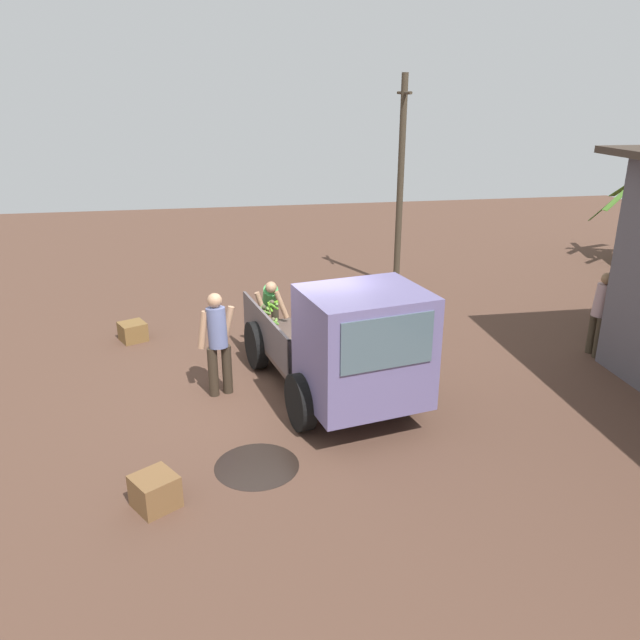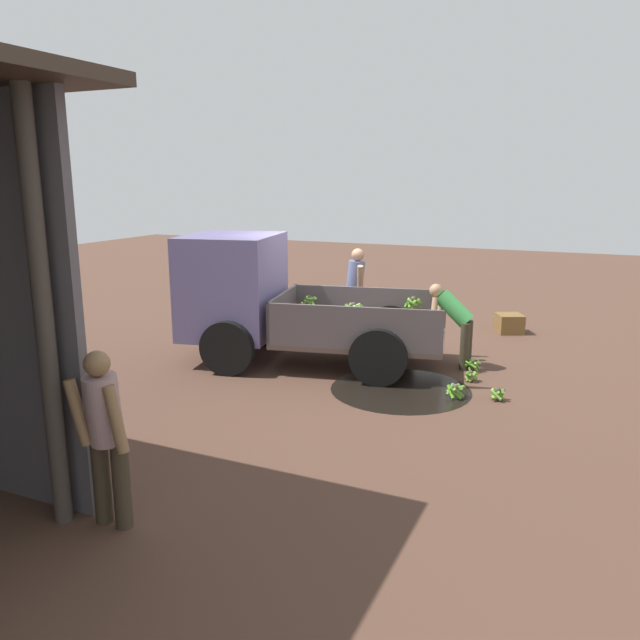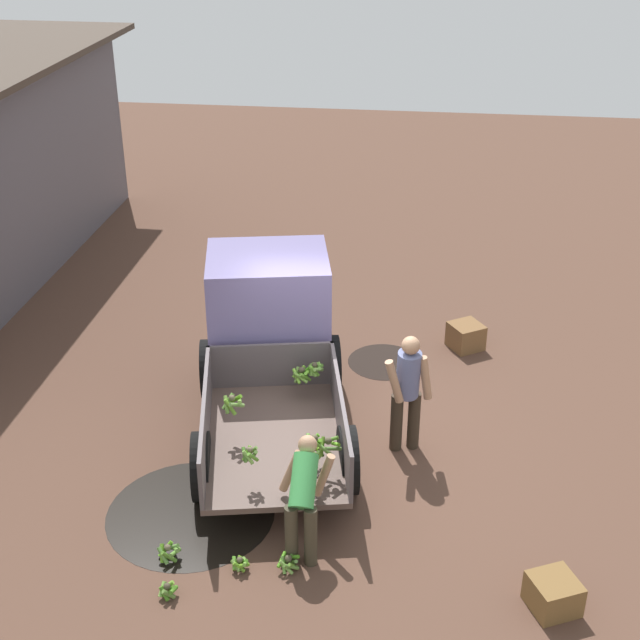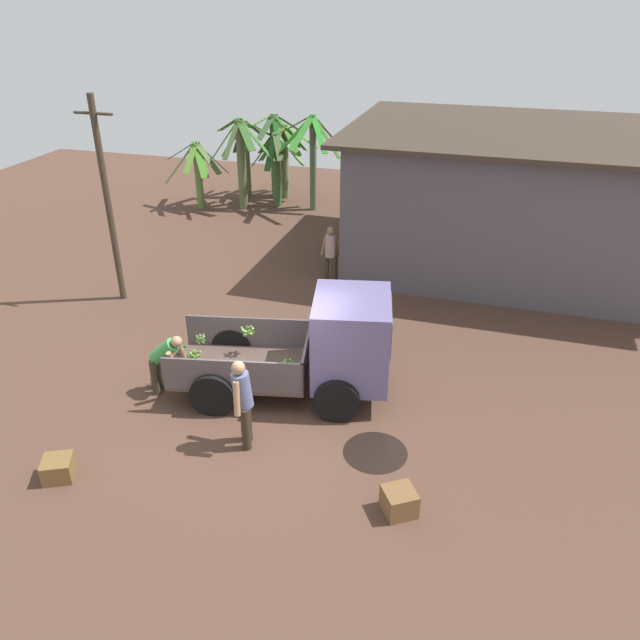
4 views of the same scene
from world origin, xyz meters
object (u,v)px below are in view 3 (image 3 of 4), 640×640
object	(u,v)px
person_worker_loading	(304,495)
wooden_crate_0	(553,594)
banana_bunch_on_ground_1	(288,562)
banana_bunch_on_ground_3	(240,563)
person_foreground_visitor	(408,388)
wooden_crate_1	(466,336)
banana_bunch_on_ground_0	(169,551)
cargo_truck	(270,332)
banana_bunch_on_ground_2	(168,590)

from	to	relation	value
person_worker_loading	wooden_crate_0	xyz separation A→B (m)	(-0.56, -2.76, -0.61)
banana_bunch_on_ground_1	banana_bunch_on_ground_3	xyz separation A→B (m)	(-0.07, 0.54, -0.02)
banana_bunch_on_ground_1	person_worker_loading	bearing A→B (deg)	-19.31
person_foreground_visitor	banana_bunch_on_ground_1	bearing A→B (deg)	-42.63
wooden_crate_0	person_worker_loading	bearing A→B (deg)	78.54
banana_bunch_on_ground_3	wooden_crate_1	size ratio (longest dim) A/B	0.47
banana_bunch_on_ground_1	wooden_crate_0	bearing A→B (deg)	-93.95
banana_bunch_on_ground_3	wooden_crate_0	world-z (taller)	wooden_crate_0
person_worker_loading	wooden_crate_0	size ratio (longest dim) A/B	2.83
person_foreground_visitor	banana_bunch_on_ground_3	xyz separation A→B (m)	(-2.56, 1.75, -0.87)
banana_bunch_on_ground_0	banana_bunch_on_ground_1	xyz separation A→B (m)	(-0.00, -1.39, -0.00)
person_foreground_visitor	banana_bunch_on_ground_3	bearing A→B (deg)	-51.17
cargo_truck	person_worker_loading	world-z (taller)	cargo_truck
banana_bunch_on_ground_0	banana_bunch_on_ground_1	world-z (taller)	banana_bunch_on_ground_0
person_worker_loading	wooden_crate_1	world-z (taller)	person_worker_loading
cargo_truck	wooden_crate_0	size ratio (longest dim) A/B	9.40
person_foreground_visitor	cargo_truck	bearing A→B (deg)	-134.02
banana_bunch_on_ground_3	banana_bunch_on_ground_2	bearing A→B (deg)	125.72
banana_bunch_on_ground_2	wooden_crate_1	bearing A→B (deg)	-28.86
banana_bunch_on_ground_2	wooden_crate_0	world-z (taller)	wooden_crate_0
person_foreground_visitor	wooden_crate_0	bearing A→B (deg)	15.25
person_worker_loading	banana_bunch_on_ground_3	bearing A→B (deg)	123.25
banana_bunch_on_ground_0	wooden_crate_0	xyz separation A→B (m)	(-0.20, -4.27, 0.07)
banana_bunch_on_ground_2	wooden_crate_1	distance (m)	6.86
cargo_truck	banana_bunch_on_ground_2	bearing A→B (deg)	162.75
banana_bunch_on_ground_2	banana_bunch_on_ground_3	world-z (taller)	banana_bunch_on_ground_2
cargo_truck	wooden_crate_0	xyz separation A→B (m)	(-3.72, -3.70, -0.92)
person_worker_loading	banana_bunch_on_ground_2	size ratio (longest dim) A/B	6.45
person_worker_loading	banana_bunch_on_ground_1	distance (m)	0.78
person_foreground_visitor	banana_bunch_on_ground_0	world-z (taller)	person_foreground_visitor
person_foreground_visitor	banana_bunch_on_ground_2	world-z (taller)	person_foreground_visitor
person_worker_loading	banana_bunch_on_ground_3	world-z (taller)	person_worker_loading
wooden_crate_0	wooden_crate_1	distance (m)	5.70
banana_bunch_on_ground_3	wooden_crate_0	bearing A→B (deg)	-92.18
wooden_crate_0	banana_bunch_on_ground_2	bearing A→B (deg)	95.08
banana_bunch_on_ground_1	banana_bunch_on_ground_2	size ratio (longest dim) A/B	1.23
banana_bunch_on_ground_0	banana_bunch_on_ground_1	distance (m)	1.39
banana_bunch_on_ground_1	banana_bunch_on_ground_0	bearing A→B (deg)	90.00
person_worker_loading	wooden_crate_0	bearing A→B (deg)	-100.82
cargo_truck	wooden_crate_0	world-z (taller)	cargo_truck
banana_bunch_on_ground_3	wooden_crate_0	xyz separation A→B (m)	(-0.13, -3.43, 0.09)
banana_bunch_on_ground_3	wooden_crate_0	distance (m)	3.44
cargo_truck	banana_bunch_on_ground_3	distance (m)	3.74
person_worker_loading	banana_bunch_on_ground_3	xyz separation A→B (m)	(-0.43, 0.67, -0.70)
banana_bunch_on_ground_1	banana_bunch_on_ground_2	xyz separation A→B (m)	(-0.57, 1.24, -0.01)
banana_bunch_on_ground_1	wooden_crate_1	distance (m)	5.82
banana_bunch_on_ground_0	banana_bunch_on_ground_1	size ratio (longest dim) A/B	1.10
person_foreground_visitor	banana_bunch_on_ground_0	distance (m)	3.69
wooden_crate_0	banana_bunch_on_ground_3	bearing A→B (deg)	87.82
person_foreground_visitor	wooden_crate_1	world-z (taller)	person_foreground_visitor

